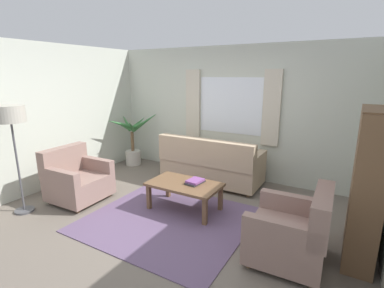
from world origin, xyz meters
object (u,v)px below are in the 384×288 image
at_px(couch, 210,165).
at_px(coffee_table, 184,187).
at_px(book_stack_on_table, 195,181).
at_px(bookshelf, 364,183).
at_px(potted_plant, 133,140).
at_px(armchair_right, 293,232).
at_px(armchair_left, 77,179).
at_px(standing_lamp, 11,121).

bearing_deg(couch, coffee_table, 97.57).
xyz_separation_m(book_stack_on_table, bookshelf, (2.17, -0.05, 0.42)).
relative_size(couch, potted_plant, 1.54).
xyz_separation_m(couch, armchair_right, (1.85, -1.66, -0.01)).
bearing_deg(book_stack_on_table, armchair_left, -160.89).
bearing_deg(coffee_table, standing_lamp, -148.59).
bearing_deg(standing_lamp, coffee_table, 31.41).
height_order(armchair_right, book_stack_on_table, armchair_right).
xyz_separation_m(couch, potted_plant, (-2.04, 0.13, 0.21)).
bearing_deg(book_stack_on_table, couch, 105.01).
bearing_deg(armchair_left, bookshelf, -83.42).
bearing_deg(standing_lamp, book_stack_on_table, 31.33).
bearing_deg(potted_plant, couch, -3.60).
relative_size(bookshelf, standing_lamp, 1.05).
height_order(armchair_right, potted_plant, potted_plant).
xyz_separation_m(bookshelf, standing_lamp, (-4.42, -1.32, 0.52)).
height_order(couch, bookshelf, bookshelf).
distance_m(armchair_right, potted_plant, 4.29).
relative_size(coffee_table, bookshelf, 0.64).
height_order(armchair_left, armchair_right, same).
bearing_deg(bookshelf, couch, 64.59).
bearing_deg(coffee_table, potted_plant, 148.77).
height_order(potted_plant, standing_lamp, standing_lamp).
distance_m(potted_plant, standing_lamp, 2.75).
height_order(bookshelf, standing_lamp, bookshelf).
bearing_deg(book_stack_on_table, coffee_table, -149.88).
bearing_deg(couch, bookshelf, 154.59).
bearing_deg(couch, book_stack_on_table, 105.01).
height_order(couch, book_stack_on_table, couch).
bearing_deg(armchair_right, bookshelf, 126.27).
bearing_deg(bookshelf, armchair_left, 98.50).
distance_m(couch, coffee_table, 1.22).
bearing_deg(standing_lamp, bookshelf, 16.63).
bearing_deg(armchair_left, book_stack_on_table, -72.82).
bearing_deg(armchair_left, potted_plant, 11.10).
height_order(coffee_table, standing_lamp, standing_lamp).
bearing_deg(potted_plant, bookshelf, -16.10).
distance_m(armchair_right, standing_lamp, 4.03).
bearing_deg(armchair_right, potted_plant, -116.52).
xyz_separation_m(armchair_right, book_stack_on_table, (-1.55, 0.54, 0.11)).
height_order(coffee_table, book_stack_on_table, book_stack_on_table).
relative_size(coffee_table, potted_plant, 0.89).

